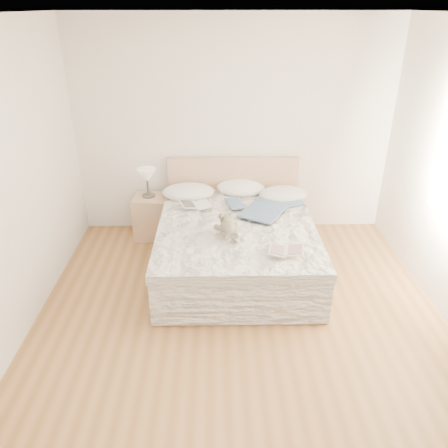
{
  "coord_description": "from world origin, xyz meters",
  "views": [
    {
      "loc": [
        -0.21,
        -3.19,
        2.75
      ],
      "look_at": [
        -0.14,
        1.05,
        0.62
      ],
      "focal_mm": 35.0,
      "sensor_mm": 36.0,
      "label": 1
    }
  ],
  "objects": [
    {
      "name": "ceiling",
      "position": [
        0.0,
        0.0,
        2.7
      ],
      "size": [
        4.0,
        4.5,
        0.0
      ],
      "primitive_type": "cube",
      "color": "white",
      "rests_on": "ground"
    },
    {
      "name": "nightstand",
      "position": [
        -1.06,
        1.96,
        0.28
      ],
      "size": [
        0.48,
        0.43,
        0.56
      ],
      "primitive_type": "cube",
      "rotation": [
        0.0,
        0.0,
        -0.07
      ],
      "color": "tan",
      "rests_on": "floor"
    },
    {
      "name": "pillow_middle",
      "position": [
        0.09,
        2.04,
        0.64
      ],
      "size": [
        0.69,
        0.53,
        0.19
      ],
      "primitive_type": "ellipsoid",
      "rotation": [
        0.0,
        0.0,
        -0.16
      ],
      "color": "white",
      "rests_on": "bed"
    },
    {
      "name": "pillow_left",
      "position": [
        -0.58,
        1.92,
        0.64
      ],
      "size": [
        0.68,
        0.5,
        0.2
      ],
      "primitive_type": "ellipsoid",
      "rotation": [
        0.0,
        0.0,
        0.06
      ],
      "color": "white",
      "rests_on": "bed"
    },
    {
      "name": "childrens_book",
      "position": [
        0.45,
        0.44,
        0.63
      ],
      "size": [
        0.39,
        0.3,
        0.02
      ],
      "primitive_type": "cube",
      "rotation": [
        0.0,
        0.0,
        -0.19
      ],
      "color": "beige",
      "rests_on": "bed"
    },
    {
      "name": "floor",
      "position": [
        0.0,
        0.0,
        0.0
      ],
      "size": [
        4.0,
        4.5,
        0.0
      ],
      "primitive_type": "cube",
      "color": "brown",
      "rests_on": "ground"
    },
    {
      "name": "photo_book",
      "position": [
        -0.47,
        1.54,
        0.63
      ],
      "size": [
        0.42,
        0.35,
        0.03
      ],
      "primitive_type": "cube",
      "rotation": [
        0.0,
        0.0,
        0.32
      ],
      "color": "white",
      "rests_on": "bed"
    },
    {
      "name": "wall_back",
      "position": [
        0.0,
        2.25,
        1.35
      ],
      "size": [
        4.0,
        0.02,
        2.7
      ],
      "primitive_type": "cube",
      "color": "silver",
      "rests_on": "ground"
    },
    {
      "name": "teddy_bear",
      "position": [
        -0.1,
        0.77,
        0.65
      ],
      "size": [
        0.28,
        0.36,
        0.17
      ],
      "primitive_type": null,
      "rotation": [
        0.0,
        0.0,
        0.2
      ],
      "color": "#665E4C",
      "rests_on": "bed"
    },
    {
      "name": "table_lamp",
      "position": [
        -1.09,
        1.98,
        0.83
      ],
      "size": [
        0.27,
        0.27,
        0.37
      ],
      "color": "#45413C",
      "rests_on": "nightstand"
    },
    {
      "name": "bed",
      "position": [
        0.0,
        1.19,
        0.31
      ],
      "size": [
        1.72,
        2.14,
        1.0
      ],
      "color": "tan",
      "rests_on": "floor"
    },
    {
      "name": "pillow_right",
      "position": [
        0.61,
        1.82,
        0.64
      ],
      "size": [
        0.66,
        0.51,
        0.18
      ],
      "primitive_type": "ellipsoid",
      "rotation": [
        0.0,
        0.0,
        0.15
      ],
      "color": "silver",
      "rests_on": "bed"
    },
    {
      "name": "blouse",
      "position": [
        0.33,
        1.38,
        0.63
      ],
      "size": [
        0.91,
        0.93,
        0.03
      ],
      "primitive_type": null,
      "rotation": [
        0.0,
        0.0,
        -0.51
      ],
      "color": "#344B6B",
      "rests_on": "bed"
    }
  ]
}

